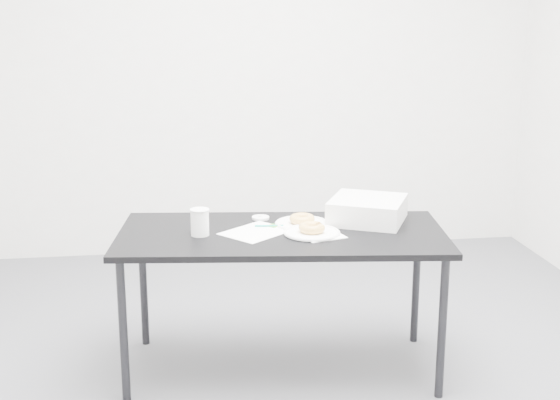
{
  "coord_description": "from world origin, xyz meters",
  "views": [
    {
      "loc": [
        -0.47,
        -3.2,
        1.68
      ],
      "look_at": [
        -0.01,
        0.02,
        0.85
      ],
      "focal_mm": 50.0,
      "sensor_mm": 36.0,
      "label": 1
    }
  ],
  "objects": [
    {
      "name": "wall_back",
      "position": [
        0.0,
        2.0,
        1.35
      ],
      "size": [
        4.0,
        0.02,
        2.7
      ],
      "primitive_type": "cube",
      "color": "silver",
      "rests_on": "floor"
    },
    {
      "name": "coffee_cup",
      "position": [
        -0.35,
        0.14,
        0.73
      ],
      "size": [
        0.08,
        0.08,
        0.12
      ],
      "primitive_type": "cylinder",
      "color": "white",
      "rests_on": "table"
    },
    {
      "name": "floor",
      "position": [
        0.0,
        0.0,
        0.0
      ],
      "size": [
        4.0,
        4.0,
        0.0
      ],
      "primitive_type": "plane",
      "color": "#4D4D52",
      "rests_on": "ground"
    },
    {
      "name": "bakery_box",
      "position": [
        0.44,
        0.26,
        0.73
      ],
      "size": [
        0.44,
        0.44,
        0.11
      ],
      "primitive_type": "cube",
      "rotation": [
        0.0,
        0.0,
        -0.45
      ],
      "color": "silver",
      "rests_on": "table"
    },
    {
      "name": "napkin",
      "position": [
        0.18,
        0.06,
        0.67
      ],
      "size": [
        0.22,
        0.22,
        0.0
      ],
      "primitive_type": "cube",
      "rotation": [
        0.0,
        0.0,
        0.29
      ],
      "color": "white",
      "rests_on": "table"
    },
    {
      "name": "logo_patch",
      "position": [
        -0.01,
        0.23,
        0.68
      ],
      "size": [
        0.06,
        0.06,
        0.0
      ],
      "primitive_type": "cube",
      "rotation": [
        0.0,
        0.0,
        -0.86
      ],
      "color": "green",
      "rests_on": "scorecard"
    },
    {
      "name": "donut_far",
      "position": [
        0.13,
        0.25,
        0.7
      ],
      "size": [
        0.13,
        0.13,
        0.04
      ],
      "primitive_type": "torus",
      "rotation": [
        0.0,
        0.0,
        0.15
      ],
      "color": "gold",
      "rests_on": "plate_far"
    },
    {
      "name": "table",
      "position": [
        0.01,
        0.14,
        0.62
      ],
      "size": [
        1.55,
        0.86,
        0.67
      ],
      "rotation": [
        0.0,
        0.0,
        -0.12
      ],
      "color": "black",
      "rests_on": "floor"
    },
    {
      "name": "donut_near",
      "position": [
        0.14,
        0.09,
        0.7
      ],
      "size": [
        0.14,
        0.14,
        0.04
      ],
      "primitive_type": "torus",
      "rotation": [
        0.0,
        0.0,
        0.15
      ],
      "color": "gold",
      "rests_on": "plate_near"
    },
    {
      "name": "pen",
      "position": [
        -0.03,
        0.22,
        0.68
      ],
      "size": [
        0.13,
        0.02,
        0.01
      ],
      "primitive_type": "cylinder",
      "rotation": [
        0.0,
        1.57,
        -0.11
      ],
      "color": "#0D8F7C",
      "rests_on": "scorecard"
    },
    {
      "name": "plate_near",
      "position": [
        0.14,
        0.09,
        0.68
      ],
      "size": [
        0.25,
        0.25,
        0.01
      ],
      "primitive_type": "cylinder",
      "color": "white",
      "rests_on": "napkin"
    },
    {
      "name": "scorecard",
      "position": [
        -0.1,
        0.15,
        0.67
      ],
      "size": [
        0.36,
        0.36,
        0.0
      ],
      "primitive_type": "cube",
      "rotation": [
        0.0,
        0.0,
        -0.86
      ],
      "color": "white",
      "rests_on": "table"
    },
    {
      "name": "cup_lid",
      "position": [
        -0.05,
        0.37,
        0.68
      ],
      "size": [
        0.08,
        0.08,
        0.01
      ],
      "primitive_type": "cylinder",
      "color": "white",
      "rests_on": "table"
    },
    {
      "name": "plate_far",
      "position": [
        0.13,
        0.25,
        0.68
      ],
      "size": [
        0.25,
        0.25,
        0.01
      ],
      "primitive_type": "cylinder",
      "color": "white",
      "rests_on": "table"
    }
  ]
}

